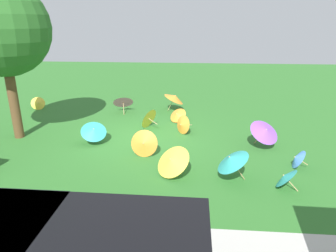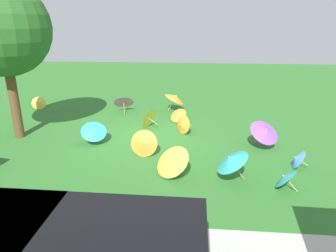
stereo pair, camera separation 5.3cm
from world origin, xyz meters
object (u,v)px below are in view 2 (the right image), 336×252
(parasol_pink_0, at_px, (124,101))
(parasol_teal_0, at_px, (94,130))
(parasol_teal_4, at_px, (285,177))
(parasol_orange_1, at_px, (182,125))
(parasol_yellow_1, at_px, (148,118))
(parasol_teal_2, at_px, (231,160))
(parasol_yellow_0, at_px, (171,160))
(parasol_blue_3, at_px, (297,159))
(shade_tree, at_px, (2,29))
(parasol_orange_0, at_px, (144,143))
(parasol_orange_3, at_px, (178,114))
(parasol_yellow_4, at_px, (39,103))
(parasol_purple_2, at_px, (265,131))
(parasol_orange_2, at_px, (175,97))

(parasol_pink_0, bearing_deg, parasol_teal_0, 87.89)
(parasol_teal_4, bearing_deg, parasol_orange_1, -53.73)
(parasol_yellow_1, relative_size, parasol_teal_2, 0.92)
(parasol_yellow_0, height_order, parasol_blue_3, parasol_yellow_0)
(shade_tree, xyz_separation_m, parasol_blue_3, (-8.80, 1.59, -3.30))
(parasol_pink_0, relative_size, parasol_orange_1, 1.52)
(parasol_teal_0, relative_size, parasol_teal_4, 1.39)
(parasol_orange_0, distance_m, parasol_teal_2, 2.70)
(parasol_orange_0, height_order, parasol_orange_3, parasol_orange_0)
(parasol_orange_0, xyz_separation_m, parasol_orange_1, (-1.05, -1.97, -0.06))
(parasol_yellow_0, bearing_deg, parasol_orange_3, -88.88)
(parasol_yellow_4, distance_m, parasol_purple_2, 9.97)
(parasol_orange_3, height_order, parasol_yellow_4, parasol_yellow_4)
(parasol_teal_0, relative_size, parasol_orange_1, 1.59)
(parasol_purple_2, bearing_deg, parasol_orange_3, -40.21)
(parasol_yellow_1, distance_m, parasol_purple_2, 4.26)
(parasol_teal_2, bearing_deg, parasol_teal_4, 166.75)
(parasol_yellow_0, height_order, parasol_yellow_4, parasol_yellow_0)
(shade_tree, xyz_separation_m, parasol_teal_0, (-2.78, 0.37, -3.11))
(parasol_blue_3, bearing_deg, parasol_orange_2, -55.34)
(parasol_teal_2, height_order, parasol_blue_3, parasol_teal_2)
(parasol_yellow_0, relative_size, parasol_teal_4, 1.57)
(parasol_orange_1, bearing_deg, parasol_orange_2, -81.42)
(parasol_yellow_1, distance_m, parasol_teal_2, 4.61)
(parasol_orange_2, bearing_deg, parasol_orange_0, 82.83)
(parasol_orange_2, bearing_deg, parasol_teal_2, 106.15)
(parasol_yellow_4, bearing_deg, parasol_orange_0, 140.43)
(parasol_teal_2, relative_size, parasol_yellow_4, 1.31)
(parasol_blue_3, bearing_deg, parasol_orange_1, -36.56)
(parasol_orange_2, relative_size, parasol_purple_2, 0.77)
(parasol_pink_0, height_order, parasol_teal_2, parasol_teal_2)
(parasol_orange_0, xyz_separation_m, parasol_yellow_0, (-0.90, 1.14, 0.03))
(parasol_orange_3, bearing_deg, parasol_yellow_1, 35.98)
(parasol_yellow_1, bearing_deg, parasol_orange_3, -144.02)
(parasol_orange_0, height_order, parasol_teal_2, parasol_teal_2)
(parasol_orange_3, xyz_separation_m, parasol_purple_2, (-2.85, 2.41, 0.27))
(parasol_orange_2, distance_m, parasol_yellow_4, 6.20)
(parasol_teal_4, xyz_separation_m, parasol_blue_3, (-0.63, -1.14, -0.02))
(parasol_yellow_1, height_order, parasol_purple_2, parasol_purple_2)
(parasol_pink_0, height_order, parasol_teal_0, parasol_pink_0)
(parasol_orange_0, distance_m, parasol_yellow_1, 2.52)
(parasol_orange_0, xyz_separation_m, parasol_yellow_4, (5.57, -4.60, -0.10))
(parasol_teal_0, distance_m, parasol_purple_2, 5.43)
(parasol_pink_0, relative_size, parasol_purple_2, 0.84)
(parasol_pink_0, relative_size, parasol_orange_3, 1.16)
(parasol_orange_3, bearing_deg, parasol_yellow_0, 91.12)
(parasol_teal_0, bearing_deg, parasol_yellow_4, -44.83)
(parasol_orange_0, bearing_deg, parasol_purple_2, -166.55)
(parasol_teal_2, bearing_deg, parasol_pink_0, -55.15)
(parasol_orange_0, distance_m, parasol_pink_0, 4.79)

